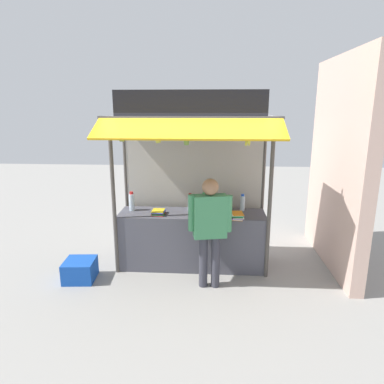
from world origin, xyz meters
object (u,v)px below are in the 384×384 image
(magazine_stack_mid_right, at_px, (237,216))
(banana_bunch_inner_left, at_px, (186,141))
(water_bottle_front_right, at_px, (204,203))
(banana_bunch_leftmost, at_px, (122,137))
(water_bottle_left, at_px, (211,204))
(vendor_person, at_px, (210,223))
(plastic_crate, at_px, (80,270))
(magazine_stack_rear_center, at_px, (158,212))
(water_bottle_center, at_px, (204,203))
(water_bottle_back_right, at_px, (132,202))
(banana_bunch_rightmost, at_px, (158,138))
(water_bottle_far_left, at_px, (242,203))
(banana_bunch_inner_right, at_px, (248,140))
(water_bottle_front_left, at_px, (190,202))
(magazine_stack_mid_left, at_px, (200,214))

(magazine_stack_mid_right, xyz_separation_m, banana_bunch_inner_left, (-0.76, -0.20, 1.16))
(water_bottle_front_right, height_order, banana_bunch_leftmost, banana_bunch_leftmost)
(water_bottle_left, distance_m, vendor_person, 0.75)
(banana_bunch_leftmost, xyz_separation_m, vendor_person, (1.27, -0.25, -1.18))
(water_bottle_front_right, bearing_deg, plastic_crate, -155.12)
(magazine_stack_rear_center, bearing_deg, water_bottle_center, 16.78)
(water_bottle_back_right, bearing_deg, banana_bunch_rightmost, -42.74)
(water_bottle_front_right, relative_size, water_bottle_back_right, 0.71)
(water_bottle_front_right, distance_m, banana_bunch_leftmost, 1.76)
(magazine_stack_rear_center, bearing_deg, water_bottle_left, 11.69)
(water_bottle_far_left, bearing_deg, banana_bunch_inner_left, -145.15)
(magazine_stack_rear_center, height_order, magazine_stack_mid_right, magazine_stack_mid_right)
(water_bottle_center, bearing_deg, banana_bunch_rightmost, -140.43)
(water_bottle_back_right, bearing_deg, water_bottle_front_right, 8.40)
(water_bottle_front_right, bearing_deg, water_bottle_center, -85.53)
(magazine_stack_mid_right, relative_size, vendor_person, 0.18)
(water_bottle_front_right, xyz_separation_m, banana_bunch_inner_right, (0.63, -0.68, 1.12))
(water_bottle_front_right, height_order, water_bottle_front_left, water_bottle_front_left)
(magazine_stack_mid_right, xyz_separation_m, banana_bunch_inner_right, (0.10, -0.20, 1.18))
(water_bottle_front_left, height_order, water_bottle_left, water_bottle_left)
(water_bottle_front_right, distance_m, banana_bunch_inner_left, 1.31)
(water_bottle_front_left, relative_size, magazine_stack_mid_right, 0.94)
(water_bottle_center, xyz_separation_m, banana_bunch_inner_right, (0.62, -0.53, 1.08))
(vendor_person, bearing_deg, magazine_stack_mid_right, 36.19)
(water_bottle_front_right, relative_size, water_bottle_center, 0.73)
(water_bottle_far_left, height_order, banana_bunch_leftmost, banana_bunch_leftmost)
(water_bottle_left, bearing_deg, water_bottle_back_right, 179.43)
(banana_bunch_leftmost, xyz_separation_m, plastic_crate, (-0.70, -0.18, -2.00))
(water_bottle_center, bearing_deg, banana_bunch_leftmost, -155.34)
(magazine_stack_mid_right, distance_m, magazine_stack_mid_left, 0.57)
(water_bottle_center, height_order, banana_bunch_inner_left, banana_bunch_inner_left)
(banana_bunch_inner_right, bearing_deg, water_bottle_front_left, 144.05)
(banana_bunch_rightmost, bearing_deg, water_bottle_left, 32.83)
(banana_bunch_rightmost, bearing_deg, magazine_stack_mid_left, 22.55)
(magazine_stack_rear_center, xyz_separation_m, banana_bunch_leftmost, (-0.45, -0.32, 1.21))
(water_bottle_front_right, relative_size, magazine_stack_rear_center, 0.85)
(water_bottle_front_right, distance_m, water_bottle_far_left, 0.65)
(water_bottle_left, relative_size, plastic_crate, 0.70)
(banana_bunch_leftmost, distance_m, banana_bunch_inner_left, 0.93)
(magazine_stack_mid_right, distance_m, banana_bunch_rightmost, 1.68)
(water_bottle_left, bearing_deg, magazine_stack_mid_right, -35.61)
(plastic_crate, bearing_deg, vendor_person, -2.05)
(banana_bunch_inner_right, relative_size, banana_bunch_inner_left, 1.01)
(water_bottle_front_right, distance_m, water_bottle_center, 0.15)
(water_bottle_front_left, bearing_deg, banana_bunch_leftmost, -146.47)
(water_bottle_front_right, height_order, banana_bunch_inner_left, banana_bunch_inner_left)
(magazine_stack_rear_center, bearing_deg, plastic_crate, -156.40)
(banana_bunch_inner_right, distance_m, vendor_person, 1.29)
(water_bottle_back_right, xyz_separation_m, banana_bunch_rightmost, (0.54, -0.50, 1.08))
(water_bottle_front_left, distance_m, vendor_person, 0.94)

